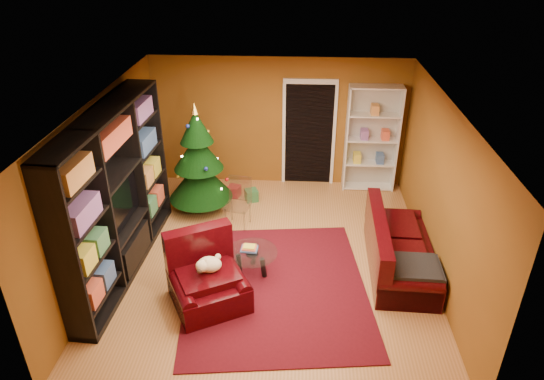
# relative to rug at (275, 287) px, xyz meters

# --- Properties ---
(floor) EXTENTS (5.00, 5.50, 0.05)m
(floor) POSITION_rel_rug_xyz_m (-0.12, 0.69, -0.03)
(floor) COLOR #AA6F3A
(floor) RESTS_ON ground
(ceiling) EXTENTS (5.00, 5.50, 0.05)m
(ceiling) POSITION_rel_rug_xyz_m (-0.12, 0.69, 2.62)
(ceiling) COLOR silver
(ceiling) RESTS_ON wall_back
(wall_back) EXTENTS (5.00, 0.05, 2.60)m
(wall_back) POSITION_rel_rug_xyz_m (-0.12, 3.47, 1.29)
(wall_back) COLOR brown
(wall_back) RESTS_ON ground
(wall_left) EXTENTS (0.05, 5.50, 2.60)m
(wall_left) POSITION_rel_rug_xyz_m (-2.64, 0.69, 1.29)
(wall_left) COLOR brown
(wall_left) RESTS_ON ground
(wall_right) EXTENTS (0.05, 5.50, 2.60)m
(wall_right) POSITION_rel_rug_xyz_m (2.41, 0.69, 1.29)
(wall_right) COLOR brown
(wall_right) RESTS_ON ground
(doorway) EXTENTS (1.06, 0.60, 2.16)m
(doorway) POSITION_rel_rug_xyz_m (0.48, 3.42, 1.04)
(doorway) COLOR black
(doorway) RESTS_ON floor
(rug) EXTENTS (2.97, 3.36, 0.02)m
(rug) POSITION_rel_rug_xyz_m (0.00, 0.00, 0.00)
(rug) COLOR #520C16
(rug) RESTS_ON floor
(media_unit) EXTENTS (0.66, 3.31, 2.53)m
(media_unit) POSITION_rel_rug_xyz_m (-2.39, 0.40, 1.25)
(media_unit) COLOR black
(media_unit) RESTS_ON floor
(christmas_tree) EXTENTS (1.22, 1.22, 2.10)m
(christmas_tree) POSITION_rel_rug_xyz_m (-1.51, 2.21, 1.01)
(christmas_tree) COLOR black
(christmas_tree) RESTS_ON floor
(gift_box_green) EXTENTS (0.30, 0.30, 0.23)m
(gift_box_green) POSITION_rel_rug_xyz_m (-0.61, 2.58, 0.11)
(gift_box_green) COLOR #246132
(gift_box_green) RESTS_ON floor
(gift_box_red) EXTENTS (0.28, 0.28, 0.23)m
(gift_box_red) POSITION_rel_rug_xyz_m (-0.97, 2.72, 0.10)
(gift_box_red) COLOR maroon
(gift_box_red) RESTS_ON floor
(white_bookshelf) EXTENTS (1.01, 0.37, 2.18)m
(white_bookshelf) POSITION_rel_rug_xyz_m (1.71, 3.26, 1.05)
(white_bookshelf) COLOR white
(white_bookshelf) RESTS_ON floor
(armchair) EXTENTS (1.44, 1.44, 0.83)m
(armchair) POSITION_rel_rug_xyz_m (-0.92, -0.38, 0.41)
(armchair) COLOR black
(armchair) RESTS_ON rug
(dog) EXTENTS (0.49, 0.45, 0.27)m
(dog) POSITION_rel_rug_xyz_m (-0.90, -0.32, 0.61)
(dog) COLOR #F4E2BC
(dog) RESTS_ON armchair
(sofa) EXTENTS (0.98, 2.07, 0.88)m
(sofa) POSITION_rel_rug_xyz_m (1.90, 0.59, 0.43)
(sofa) COLOR black
(sofa) RESTS_ON rug
(coffee_table) EXTENTS (0.83, 0.83, 0.48)m
(coffee_table) POSITION_rel_rug_xyz_m (-0.37, 0.32, 0.19)
(coffee_table) COLOR gray
(coffee_table) RESTS_ON rug
(acrylic_chair) EXTENTS (0.50, 0.53, 0.82)m
(acrylic_chair) POSITION_rel_rug_xyz_m (-0.76, 1.65, 0.40)
(acrylic_chair) COLOR #66605B
(acrylic_chair) RESTS_ON rug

